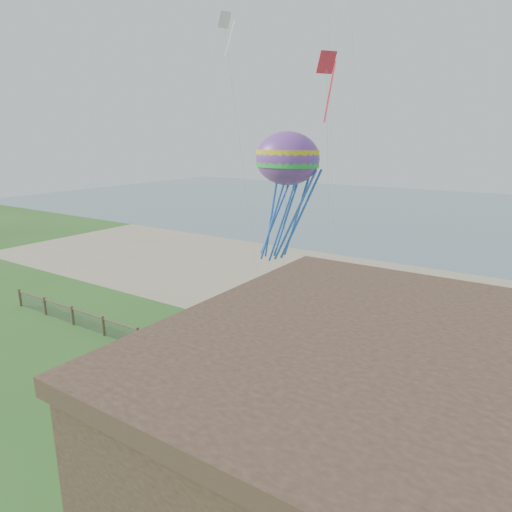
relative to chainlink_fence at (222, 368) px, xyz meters
The scene contains 8 objects.
ground 6.03m from the chainlink_fence, 90.00° to the right, with size 160.00×160.00×0.00m, color #336121.
sand_beach 16.01m from the chainlink_fence, 90.00° to the left, with size 72.00×20.00×0.02m, color tan.
ocean 60.00m from the chainlink_fence, 90.00° to the left, with size 160.00×68.00×0.02m, color slate.
chainlink_fence is the anchor object (origin of this frame).
picnic_table 8.31m from the chainlink_fence, ahead, with size 1.55×1.17×0.65m, color brown, non-canonical shape.
octopus_kite 9.65m from the chainlink_fence, 86.25° to the left, with size 3.60×2.54×7.41m, color #DF2364, non-canonical shape.
kite_white 22.03m from the chainlink_fence, 125.73° to the left, with size 1.03×0.70×2.25m, color white, non-canonical shape.
kite_red 16.89m from the chainlink_fence, 86.06° to the left, with size 1.25×0.70×3.16m, color #F02A3F, non-canonical shape.
Camera 1 is at (12.65, -10.00, 11.49)m, focal length 32.00 mm.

